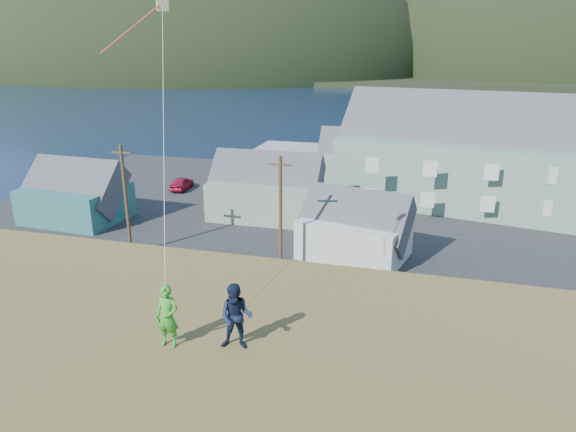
% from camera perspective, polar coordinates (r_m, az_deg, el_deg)
% --- Properties ---
extents(ground, '(900.00, 900.00, 0.00)m').
position_cam_1_polar(ground, '(33.82, 4.89, -7.98)').
color(ground, '#0A1638').
rests_on(ground, ground).
extents(grass_strip, '(110.00, 8.00, 0.10)m').
position_cam_1_polar(grass_strip, '(32.04, 4.23, -9.43)').
color(grass_strip, '#4C3D19').
rests_on(grass_strip, ground).
extents(waterfront_lot, '(72.00, 36.00, 0.12)m').
position_cam_1_polar(waterfront_lot, '(49.48, 8.52, 0.57)').
color(waterfront_lot, '#28282B').
rests_on(waterfront_lot, ground).
extents(wharf, '(26.00, 14.00, 0.90)m').
position_cam_1_polar(wharf, '(72.26, 6.07, 6.60)').
color(wharf, gray).
rests_on(wharf, ground).
extents(far_shore, '(900.00, 320.00, 2.00)m').
position_cam_1_polar(far_shore, '(360.22, 14.96, 15.44)').
color(far_shore, black).
rests_on(far_shore, ground).
extents(far_hills, '(760.00, 265.00, 143.00)m').
position_cam_1_polar(far_hills, '(311.05, 21.57, 14.64)').
color(far_hills, black).
rests_on(far_hills, ground).
extents(lodge, '(39.06, 17.92, 13.27)m').
position_cam_1_polar(lodge, '(52.48, 26.58, 5.54)').
color(lodge, slate).
rests_on(lodge, waterfront_lot).
extents(shed_teal, '(9.07, 6.66, 6.87)m').
position_cam_1_polar(shed_teal, '(49.28, -22.61, 2.31)').
color(shed_teal, '#2A6260').
rests_on(shed_teal, waterfront_lot).
extents(shed_palegreen_near, '(10.02, 6.37, 7.27)m').
position_cam_1_polar(shed_palegreen_near, '(46.61, -2.45, 3.09)').
color(shed_palegreen_near, gray).
rests_on(shed_palegreen_near, waterfront_lot).
extents(shed_white, '(8.79, 6.81, 6.23)m').
position_cam_1_polar(shed_white, '(37.73, 7.43, -1.27)').
color(shed_white, silver).
rests_on(shed_white, waterfront_lot).
extents(shed_palegreen_far, '(11.37, 6.67, 7.58)m').
position_cam_1_polar(shed_palegreen_far, '(59.41, 8.93, 6.35)').
color(shed_palegreen_far, gray).
rests_on(shed_palegreen_far, waterfront_lot).
extents(utility_poles, '(31.05, 0.24, 8.31)m').
position_cam_1_polar(utility_poles, '(33.84, 3.09, -0.18)').
color(utility_poles, '#47331E').
rests_on(utility_poles, waterfront_lot).
extents(parked_cars, '(24.28, 12.96, 1.58)m').
position_cam_1_polar(parked_cars, '(55.17, -0.44, 3.48)').
color(parked_cars, maroon).
rests_on(parked_cars, waterfront_lot).
extents(kite_flyer_green, '(0.65, 0.44, 1.77)m').
position_cam_1_polar(kite_flyer_green, '(14.28, -13.24, -10.81)').
color(kite_flyer_green, green).
rests_on(kite_flyer_green, hillside).
extents(kite_flyer_navy, '(1.00, 0.83, 1.85)m').
position_cam_1_polar(kite_flyer_navy, '(13.89, -5.78, -11.08)').
color(kite_flyer_navy, '#141D39').
rests_on(kite_flyer_navy, hillside).
extents(kite_rig, '(2.57, 4.40, 11.78)m').
position_cam_1_polar(kite_rig, '(21.32, -14.26, 21.27)').
color(kite_rig, '#ECECB3').
rests_on(kite_rig, ground).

